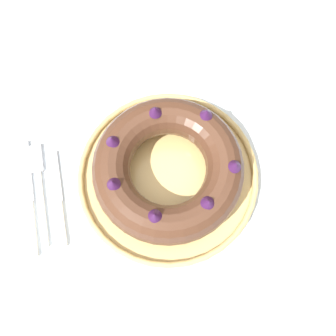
# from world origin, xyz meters

# --- Properties ---
(ground_plane) EXTENTS (8.00, 8.00, 0.00)m
(ground_plane) POSITION_xyz_m (0.00, 0.00, 0.00)
(ground_plane) COLOR #4C4742
(dining_table) EXTENTS (1.34, 1.29, 0.78)m
(dining_table) POSITION_xyz_m (0.00, 0.00, 0.69)
(dining_table) COLOR silver
(dining_table) RESTS_ON ground_plane
(serving_dish) EXTENTS (0.36, 0.36, 0.02)m
(serving_dish) POSITION_xyz_m (-0.01, -0.00, 0.79)
(serving_dish) COLOR tan
(serving_dish) RESTS_ON dining_table
(bundt_cake) EXTENTS (0.28, 0.28, 0.09)m
(bundt_cake) POSITION_xyz_m (-0.01, -0.00, 0.83)
(bundt_cake) COLOR #4C2D1E
(bundt_cake) RESTS_ON serving_dish
(fork) EXTENTS (0.02, 0.21, 0.01)m
(fork) POSITION_xyz_m (-0.26, 0.03, 0.78)
(fork) COLOR white
(fork) RESTS_ON dining_table
(serving_knife) EXTENTS (0.02, 0.24, 0.01)m
(serving_knife) POSITION_xyz_m (-0.29, 0.00, 0.78)
(serving_knife) COLOR white
(serving_knife) RESTS_ON dining_table
(cake_knife) EXTENTS (0.02, 0.19, 0.01)m
(cake_knife) POSITION_xyz_m (-0.23, -0.01, 0.78)
(cake_knife) COLOR white
(cake_knife) RESTS_ON dining_table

